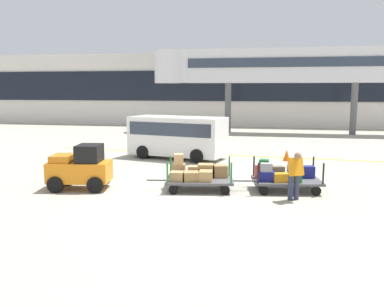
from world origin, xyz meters
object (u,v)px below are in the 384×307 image
at_px(shuttle_van, 177,134).
at_px(baggage_tug, 81,168).
at_px(baggage_handler, 295,174).
at_px(baggage_cart_lead, 197,175).
at_px(safety_cone_near, 287,155).
at_px(baggage_cart_middle, 283,176).

bearing_deg(shuttle_van, baggage_tug, -105.04).
bearing_deg(baggage_tug, baggage_handler, -0.91).
distance_m(baggage_cart_lead, baggage_handler, 3.37).
distance_m(baggage_cart_lead, safety_cone_near, 7.34).
distance_m(baggage_cart_middle, shuttle_van, 7.80).
relative_size(baggage_tug, shuttle_van, 0.44).
distance_m(baggage_tug, baggage_cart_lead, 4.09).
relative_size(baggage_cart_lead, baggage_cart_middle, 1.00).
xyz_separation_m(baggage_cart_lead, baggage_cart_middle, (2.93, 0.44, -0.01)).
relative_size(baggage_handler, safety_cone_near, 2.84).
bearing_deg(baggage_cart_lead, baggage_cart_middle, 8.48).
xyz_separation_m(baggage_tug, baggage_handler, (7.28, -0.12, 0.11)).
distance_m(baggage_cart_middle, safety_cone_near, 6.14).
xyz_separation_m(baggage_tug, baggage_cart_lead, (4.03, 0.68, -0.22)).
height_order(baggage_cart_lead, shuttle_van, shuttle_van).
xyz_separation_m(baggage_tug, shuttle_van, (1.88, 6.98, 0.48)).
height_order(baggage_tug, baggage_cart_lead, baggage_tug).
height_order(baggage_cart_middle, shuttle_van, shuttle_van).
distance_m(baggage_tug, safety_cone_near, 10.30).
height_order(baggage_cart_lead, safety_cone_near, baggage_cart_lead).
height_order(baggage_tug, safety_cone_near, baggage_tug).
height_order(baggage_handler, safety_cone_near, baggage_handler).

